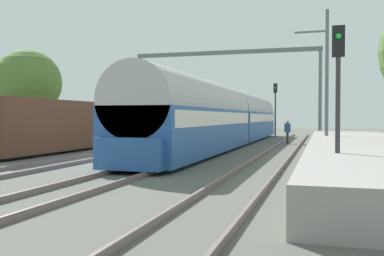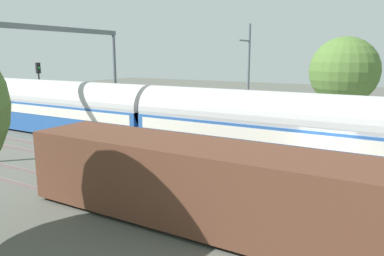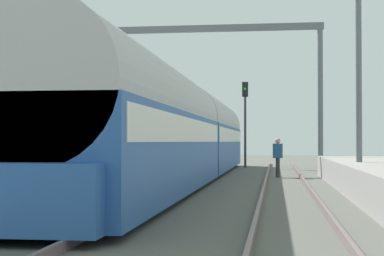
% 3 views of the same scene
% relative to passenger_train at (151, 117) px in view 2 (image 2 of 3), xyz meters
% --- Properties ---
extents(ground, '(120.00, 120.00, 0.00)m').
position_rel_passenger_train_xyz_m(ground, '(-2.05, -10.97, -1.97)').
color(ground, '#56574F').
extents(track_far_west, '(1.52, 60.00, 0.16)m').
position_rel_passenger_train_xyz_m(track_far_west, '(-8.18, -10.97, -1.89)').
color(track_far_west, '#705E5E').
rests_on(track_far_west, ground).
extents(track_west, '(1.51, 60.00, 0.16)m').
position_rel_passenger_train_xyz_m(track_west, '(-4.09, -10.97, -1.89)').
color(track_west, '#705E5E').
rests_on(track_west, ground).
extents(track_east, '(1.51, 60.00, 0.16)m').
position_rel_passenger_train_xyz_m(track_east, '(0.00, -10.97, -1.89)').
color(track_east, '#705E5E').
rests_on(track_east, ground).
extents(track_far_east, '(1.52, 60.00, 0.16)m').
position_rel_passenger_train_xyz_m(track_far_east, '(4.09, -10.97, -1.89)').
color(track_far_east, '#705E5E').
rests_on(track_far_east, ground).
extents(platform, '(4.40, 28.00, 0.90)m').
position_rel_passenger_train_xyz_m(platform, '(7.91, -8.97, -1.52)').
color(platform, gray).
rests_on(platform, ground).
extents(passenger_train, '(2.93, 32.85, 3.82)m').
position_rel_passenger_train_xyz_m(passenger_train, '(0.00, 0.00, 0.00)').
color(passenger_train, '#28569E').
rests_on(passenger_train, ground).
extents(freight_car, '(2.80, 13.00, 2.70)m').
position_rel_passenger_train_xyz_m(freight_car, '(-8.18, -7.82, -0.50)').
color(freight_car, '#563323').
rests_on(freight_car, ground).
extents(person_crossing, '(0.44, 0.32, 1.73)m').
position_rel_passenger_train_xyz_m(person_crossing, '(3.84, 2.71, -0.94)').
color(person_crossing, '#323232').
rests_on(person_crossing, ground).
extents(railway_signal_far, '(0.36, 0.30, 5.21)m').
position_rel_passenger_train_xyz_m(railway_signal_far, '(1.92, 13.06, 1.35)').
color(railway_signal_far, '#2D2D33').
rests_on(railway_signal_far, ground).
extents(catenary_gantry, '(16.67, 0.28, 7.86)m').
position_rel_passenger_train_xyz_m(catenary_gantry, '(-2.05, 8.34, 3.94)').
color(catenary_gantry, slate).
rests_on(catenary_gantry, ground).
extents(catenary_pole_east_mid, '(1.90, 0.20, 8.00)m').
position_rel_passenger_train_xyz_m(catenary_pole_east_mid, '(6.44, -3.97, 2.18)').
color(catenary_pole_east_mid, slate).
rests_on(catenary_pole_east_mid, ground).
extents(tree_east_background, '(5.06, 5.06, 7.20)m').
position_rel_passenger_train_xyz_m(tree_east_background, '(11.02, -9.77, 2.69)').
color(tree_east_background, '#4C3826').
rests_on(tree_east_background, ground).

